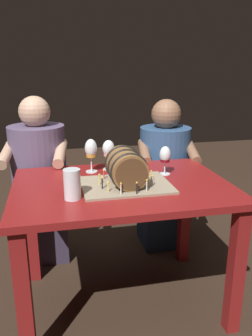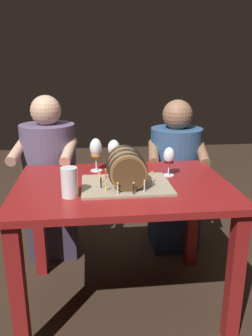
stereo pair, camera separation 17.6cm
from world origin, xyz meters
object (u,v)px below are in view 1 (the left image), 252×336
(wine_glass_amber, at_px, (91,150))
(wine_glass_rose, at_px, (109,150))
(wine_glass_red, at_px, (165,156))
(person_seated_left, at_px, (40,184))
(person_seated_right, at_px, (164,178))
(dining_table, at_px, (122,206))
(beer_pint, at_px, (72,186))
(barrel_cake, at_px, (126,170))

(wine_glass_amber, xyz_separation_m, wine_glass_rose, (0.11, 0.03, -0.01))
(wine_glass_red, relative_size, person_seated_left, 0.14)
(wine_glass_rose, bearing_deg, wine_glass_amber, -165.64)
(person_seated_right, bearing_deg, dining_table, -126.19)
(wine_glass_amber, bearing_deg, beer_pint, -108.90)
(wine_glass_amber, xyz_separation_m, beer_pint, (-0.14, -0.41, -0.07))
(dining_table, bearing_deg, wine_glass_red, 21.42)
(beer_pint, bearing_deg, dining_table, 30.02)
(barrel_cake, relative_size, beer_pint, 3.17)
(barrel_cake, xyz_separation_m, beer_pint, (-0.29, -0.12, -0.02))
(wine_glass_rose, bearing_deg, dining_table, -84.94)
(dining_table, relative_size, wine_glass_red, 6.88)
(dining_table, relative_size, wine_glass_rose, 6.34)
(wine_glass_red, height_order, person_seated_left, person_seated_left)
(beer_pint, height_order, person_seated_left, person_seated_left)
(wine_glass_red, xyz_separation_m, person_seated_right, (0.18, 0.52, -0.32))
(wine_glass_amber, relative_size, person_seated_left, 0.17)
(beer_pint, bearing_deg, person_seated_right, 46.97)
(wine_glass_amber, bearing_deg, person_seated_left, 130.75)
(wine_glass_red, bearing_deg, person_seated_left, 144.99)
(barrel_cake, height_order, person_seated_left, person_seated_left)
(dining_table, xyz_separation_m, person_seated_left, (-0.46, 0.63, -0.06))
(dining_table, bearing_deg, beer_pint, -149.98)
(dining_table, distance_m, person_seated_right, 0.78)
(wine_glass_amber, height_order, person_seated_right, person_seated_right)
(wine_glass_amber, bearing_deg, person_seated_right, 32.43)
(person_seated_left, bearing_deg, wine_glass_rose, -38.74)
(wine_glass_red, distance_m, wine_glass_rose, 0.35)
(wine_glass_amber, xyz_separation_m, person_seated_left, (-0.33, 0.38, -0.32))
(beer_pint, bearing_deg, wine_glass_red, 25.84)
(barrel_cake, relative_size, wine_glass_rose, 2.55)
(barrel_cake, height_order, beer_pint, barrel_cake)
(dining_table, relative_size, person_seated_right, 1.02)
(wine_glass_amber, distance_m, person_seated_right, 0.78)
(wine_glass_red, bearing_deg, wine_glass_amber, 161.26)
(barrel_cake, bearing_deg, person_seated_left, 125.45)
(wine_glass_red, distance_m, person_seated_left, 0.95)
(wine_glass_red, distance_m, person_seated_right, 0.64)
(dining_table, xyz_separation_m, barrel_cake, (0.01, -0.04, 0.22))
(wine_glass_rose, distance_m, beer_pint, 0.51)
(barrel_cake, distance_m, wine_glass_rose, 0.32)
(person_seated_right, bearing_deg, wine_glass_rose, -144.19)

